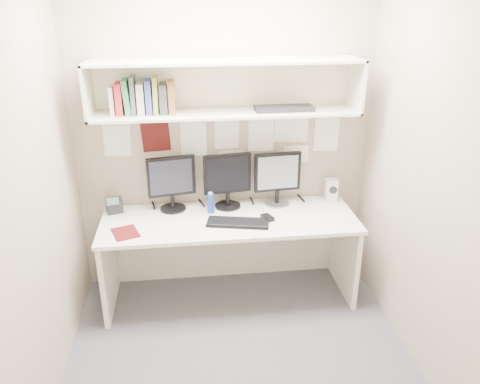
{
  "coord_description": "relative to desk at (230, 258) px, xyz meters",
  "views": [
    {
      "loc": [
        -0.32,
        -2.65,
        2.35
      ],
      "look_at": [
        0.05,
        0.35,
        1.07
      ],
      "focal_mm": 35.0,
      "sensor_mm": 36.0,
      "label": 1
    }
  ],
  "objects": [
    {
      "name": "monitor_center",
      "position": [
        0.01,
        0.22,
        0.61
      ],
      "size": [
        0.39,
        0.21,
        0.45
      ],
      "rotation": [
        0.0,
        0.0,
        0.13
      ],
      "color": "black",
      "rests_on": "desk"
    },
    {
      "name": "desk_phone",
      "position": [
        -0.91,
        0.21,
        0.42
      ],
      "size": [
        0.15,
        0.14,
        0.15
      ],
      "rotation": [
        0.0,
        0.0,
        0.27
      ],
      "color": "black",
      "rests_on": "desk"
    },
    {
      "name": "keyboard",
      "position": [
        0.05,
        -0.12,
        0.38
      ],
      "size": [
        0.5,
        0.26,
        0.02
      ],
      "primitive_type": "cube",
      "rotation": [
        0.0,
        0.0,
        -0.21
      ],
      "color": "black",
      "rests_on": "desk"
    },
    {
      "name": "wall_back",
      "position": [
        0.0,
        0.35,
        0.93
      ],
      "size": [
        2.4,
        0.02,
        2.6
      ],
      "primitive_type": "cube",
      "color": "tan",
      "rests_on": "ground"
    },
    {
      "name": "overhead_hutch",
      "position": [
        0.0,
        0.21,
        1.35
      ],
      "size": [
        2.0,
        0.38,
        0.4
      ],
      "color": "silver",
      "rests_on": "wall_back"
    },
    {
      "name": "wall_front",
      "position": [
        0.0,
        -1.65,
        0.93
      ],
      "size": [
        2.4,
        0.02,
        2.6
      ],
      "primitive_type": "cube",
      "color": "tan",
      "rests_on": "ground"
    },
    {
      "name": "book_stack",
      "position": [
        -0.61,
        0.17,
        1.29
      ],
      "size": [
        0.46,
        0.17,
        0.27
      ],
      "color": "beige",
      "rests_on": "overhead_hutch"
    },
    {
      "name": "monitor_left",
      "position": [
        -0.44,
        0.22,
        0.61
      ],
      "size": [
        0.38,
        0.21,
        0.45
      ],
      "rotation": [
        0.0,
        0.0,
        0.18
      ],
      "color": "black",
      "rests_on": "desk"
    },
    {
      "name": "maroon_notebook",
      "position": [
        -0.79,
        -0.17,
        0.37
      ],
      "size": [
        0.23,
        0.26,
        0.01
      ],
      "primitive_type": "cube",
      "rotation": [
        0.0,
        0.0,
        0.35
      ],
      "color": "#530E0F",
      "rests_on": "desk"
    },
    {
      "name": "floor",
      "position": [
        0.0,
        -0.65,
        -0.37
      ],
      "size": [
        2.4,
        2.0,
        0.01
      ],
      "primitive_type": "cube",
      "color": "#4C4C52",
      "rests_on": "ground"
    },
    {
      "name": "hutch_tray",
      "position": [
        0.44,
        0.14,
        1.19
      ],
      "size": [
        0.45,
        0.18,
        0.03
      ],
      "primitive_type": "cube",
      "rotation": [
        0.0,
        0.0,
        0.01
      ],
      "color": "black",
      "rests_on": "overhead_hutch"
    },
    {
      "name": "mouse",
      "position": [
        0.29,
        -0.07,
        0.38
      ],
      "size": [
        0.1,
        0.12,
        0.03
      ],
      "primitive_type": "cube",
      "rotation": [
        0.0,
        0.0,
        0.39
      ],
      "color": "black",
      "rests_on": "desk"
    },
    {
      "name": "speaker",
      "position": [
        0.89,
        0.23,
        0.46
      ],
      "size": [
        0.1,
        0.11,
        0.19
      ],
      "rotation": [
        0.0,
        0.0,
        -0.09
      ],
      "color": "silver",
      "rests_on": "desk"
    },
    {
      "name": "desk",
      "position": [
        0.0,
        0.0,
        0.0
      ],
      "size": [
        2.0,
        0.7,
        0.73
      ],
      "color": "white",
      "rests_on": "floor"
    },
    {
      "name": "blue_bottle",
      "position": [
        -0.14,
        0.11,
        0.45
      ],
      "size": [
        0.06,
        0.06,
        0.18
      ],
      "color": "navy",
      "rests_on": "desk"
    },
    {
      "name": "monitor_right",
      "position": [
        0.42,
        0.22,
        0.61
      ],
      "size": [
        0.39,
        0.21,
        0.45
      ],
      "rotation": [
        0.0,
        0.0,
        0.09
      ],
      "color": "#A5A5AA",
      "rests_on": "desk"
    },
    {
      "name": "wall_right",
      "position": [
        1.2,
        -0.65,
        0.93
      ],
      "size": [
        0.02,
        2.0,
        2.6
      ],
      "primitive_type": "cube",
      "color": "tan",
      "rests_on": "ground"
    },
    {
      "name": "pinned_papers",
      "position": [
        0.0,
        0.34,
        0.88
      ],
      "size": [
        1.92,
        0.01,
        0.48
      ],
      "primitive_type": null,
      "color": "white",
      "rests_on": "wall_back"
    },
    {
      "name": "wall_left",
      "position": [
        -1.2,
        -0.65,
        0.93
      ],
      "size": [
        0.02,
        2.0,
        2.6
      ],
      "primitive_type": "cube",
      "color": "tan",
      "rests_on": "ground"
    }
  ]
}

